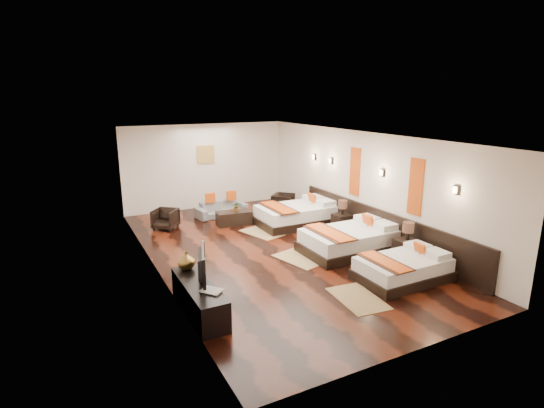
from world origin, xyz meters
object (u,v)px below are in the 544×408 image
bed_far (297,214)px  bed_mid (351,240)px  coffee_table (234,218)px  nightstand_b (342,221)px  tv (198,265)px  sofa (221,209)px  nightstand_a (407,248)px  tv_console (199,298)px  figurine (186,260)px  bed_near (404,268)px  armchair_right (283,203)px  armchair_left (165,219)px  table_plant (236,206)px  book (207,294)px

bed_far → bed_mid: bearing=-90.0°
bed_far → coffee_table: size_ratio=2.31×
nightstand_b → coffee_table: size_ratio=0.91×
tv → sofa: tv is taller
bed_far → nightstand_a: 3.72m
bed_mid → tv_console: bearing=-164.0°
nightstand_b → tv_console: nightstand_b is taller
coffee_table → figurine: bearing=-123.2°
tv_console → coffee_table: 5.23m
nightstand_b → sofa: size_ratio=0.56×
figurine → sofa: 5.54m
coffee_table → nightstand_a: bearing=-61.6°
bed_near → armchair_right: size_ratio=2.87×
nightstand_a → tv_console: 4.95m
tv → bed_near: bearing=-82.4°
armchair_left → table_plant: 2.06m
nightstand_a → nightstand_b: size_ratio=1.04×
bed_mid → sofa: 4.74m
bed_far → armchair_left: 3.81m
nightstand_a → armchair_left: bearing=130.9°
bed_far → book: 5.96m
bed_mid → figurine: 4.25m
sofa → table_plant: size_ratio=5.83×
tv_console → figurine: (0.00, 0.73, 0.45)m
nightstand_a → armchair_left: 6.59m
figurine → table_plant: bearing=55.9°
nightstand_b → table_plant: bearing=139.0°
bed_mid → tv_console: size_ratio=1.28×
book → table_plant: 5.70m
tv_console → sofa: (2.52, 5.63, -0.04)m
bed_near → bed_far: size_ratio=0.82×
tv_console → figurine: figurine is taller
nightstand_b → book: nightstand_b is taller
bed_mid → tv: bearing=-165.8°
book → armchair_right: bearing=51.4°
bed_near → sofa: (-1.67, 6.22, -0.01)m
tv → armchair_right: (4.45, 5.01, -0.53)m
nightstand_b → table_plant: 3.09m
tv_console → sofa: tv_console is taller
armchair_left → coffee_table: (1.89, -0.51, -0.09)m
bed_near → sofa: size_ratio=1.18×
sofa → coffee_table: (0.00, -1.05, -0.04)m
bed_near → nightstand_a: nightstand_a is taller
sofa → bed_near: bearing=-83.5°
book → armchair_right: (4.50, 5.63, -0.26)m
bed_near → sofa: bed_near is taller
nightstand_b → armchair_left: nightstand_b is taller
tv_console → sofa: size_ratio=1.11×
bed_far → nightstand_a: nightstand_a is taller
bed_near → tv: 4.25m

